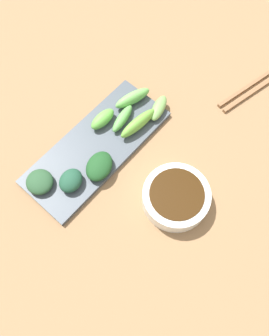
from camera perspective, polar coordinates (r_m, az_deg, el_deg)
The scene contains 12 objects.
tabletop at distance 0.73m, azimuth -0.39°, elevation -0.93°, with size 2.10×2.10×0.02m, color #8D6A47.
sauce_bowl at distance 0.68m, azimuth 6.91°, elevation -4.82°, with size 0.13×0.13×0.04m.
serving_plate at distance 0.74m, azimuth -6.33°, elevation 3.51°, with size 0.14×0.34×0.01m, color #434C56.
broccoli_stalk_0 at distance 0.75m, azimuth -5.34°, elevation 8.13°, with size 0.03×0.06×0.03m, color #62B544.
broccoli_stalk_1 at distance 0.77m, azimuth 4.04°, elevation 9.95°, with size 0.03×0.07×0.02m, color #74A655.
broccoli_leafy_2 at distance 0.70m, azimuth -10.58°, elevation -2.07°, with size 0.04×0.05×0.03m, color #1F4A35.
broccoli_stalk_3 at distance 0.78m, azimuth -0.33°, elevation 11.58°, with size 0.02×0.09×0.03m, color #6DBA56.
broccoli_leafy_4 at distance 0.70m, azimuth -5.90°, elevation 0.30°, with size 0.05×0.07×0.03m, color #1C4921.
broccoli_stalk_5 at distance 0.75m, azimuth -2.03°, elevation 8.25°, with size 0.02×0.08×0.02m, color #5EA350.
broccoli_stalk_6 at distance 0.74m, azimuth 0.62°, elevation 7.48°, with size 0.02×0.10×0.03m, color #6AB03D.
broccoli_leafy_7 at distance 0.71m, azimuth -15.53°, elevation -2.24°, with size 0.06×0.05×0.02m, color #284D2E.
chopsticks at distance 0.88m, azimuth 19.88°, elevation 13.00°, with size 0.08×0.23×0.01m.
Camera 1 is at (-0.18, 0.20, 0.69)m, focal length 36.56 mm.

